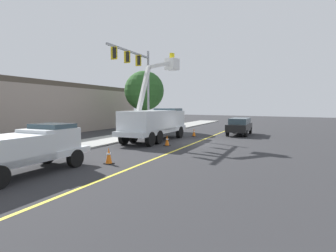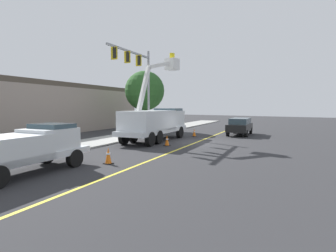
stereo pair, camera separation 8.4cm
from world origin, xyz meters
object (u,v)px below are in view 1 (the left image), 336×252
object	(u,v)px
traffic_cone_trailing	(194,133)
traffic_signal_mast	(138,73)
traffic_cone_mid_front	(109,156)
utility_bucket_truck	(155,121)
passing_minivan	(240,125)
traffic_cone_mid_rear	(167,141)
service_pickup_truck	(25,148)

from	to	relation	value
traffic_cone_trailing	traffic_signal_mast	distance (m)	7.72
traffic_cone_mid_front	traffic_signal_mast	distance (m)	12.98
utility_bucket_truck	traffic_cone_trailing	world-z (taller)	utility_bucket_truck
passing_minivan	traffic_signal_mast	xyz separation A→B (m)	(-7.19, 7.13, 4.98)
traffic_cone_mid_rear	traffic_cone_trailing	size ratio (longest dim) A/B	1.05
traffic_cone_mid_rear	utility_bucket_truck	bearing A→B (deg)	54.92
utility_bucket_truck	traffic_cone_mid_rear	xyz separation A→B (m)	(-1.75, -2.50, -1.23)
traffic_cone_trailing	traffic_signal_mast	size ratio (longest dim) A/B	0.09
utility_bucket_truck	traffic_cone_trailing	xyz separation A→B (m)	(4.66, -0.98, -1.25)
traffic_signal_mast	utility_bucket_truck	bearing A→B (deg)	-111.52
utility_bucket_truck	traffic_cone_mid_front	world-z (taller)	utility_bucket_truck
traffic_cone_mid_rear	traffic_cone_trailing	bearing A→B (deg)	13.28
utility_bucket_truck	traffic_cone_trailing	size ratio (longest dim) A/B	11.41
service_pickup_truck	traffic_cone_trailing	world-z (taller)	service_pickup_truck
traffic_cone_mid_front	traffic_signal_mast	world-z (taller)	traffic_signal_mast
traffic_cone_mid_front	traffic_cone_trailing	world-z (taller)	traffic_cone_mid_front
passing_minivan	traffic_cone_mid_front	distance (m)	16.76
traffic_cone_trailing	traffic_signal_mast	xyz separation A→B (m)	(-3.44, 4.06, 5.58)
utility_bucket_truck	passing_minivan	xyz separation A→B (m)	(8.40, -4.06, -0.64)
utility_bucket_truck	traffic_cone_mid_rear	world-z (taller)	utility_bucket_truck
traffic_cone_mid_front	traffic_cone_trailing	size ratio (longest dim) A/B	1.11
utility_bucket_truck	traffic_signal_mast	size ratio (longest dim) A/B	1.02
traffic_cone_mid_front	utility_bucket_truck	bearing A→B (deg)	24.12
service_pickup_truck	traffic_cone_mid_rear	xyz separation A→B (m)	(10.01, -0.07, -0.73)
passing_minivan	traffic_cone_trailing	bearing A→B (deg)	140.62
traffic_cone_mid_front	traffic_cone_trailing	xyz separation A→B (m)	(13.00, 2.75, -0.04)
service_pickup_truck	traffic_cone_mid_rear	world-z (taller)	service_pickup_truck
traffic_cone_mid_front	traffic_cone_mid_rear	size ratio (longest dim) A/B	1.06
service_pickup_truck	passing_minivan	size ratio (longest dim) A/B	1.16
traffic_cone_trailing	traffic_cone_mid_rear	bearing A→B (deg)	-166.72
traffic_cone_mid_front	passing_minivan	bearing A→B (deg)	-1.10
passing_minivan	traffic_cone_mid_front	world-z (taller)	passing_minivan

